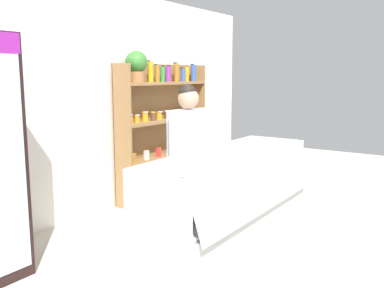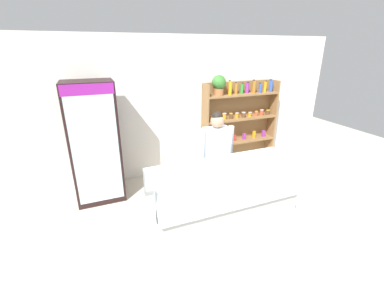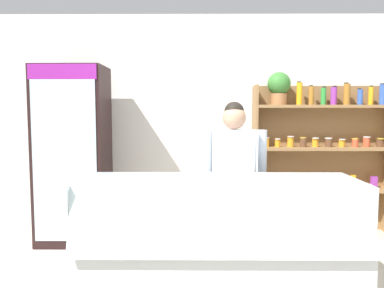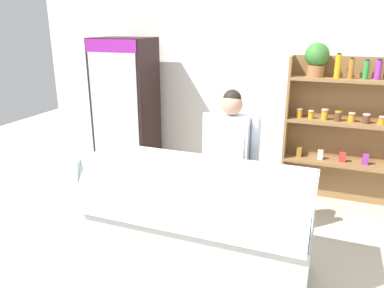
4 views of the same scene
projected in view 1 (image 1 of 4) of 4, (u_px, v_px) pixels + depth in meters
ground_plane at (248, 252)px, 4.09m from camera, size 12.00×12.00×0.00m
back_wall at (88, 102)px, 5.06m from camera, size 6.80×0.10×2.70m
shelving_unit at (158, 116)px, 5.86m from camera, size 1.68×0.29×1.97m
deli_display_case at (228, 226)px, 3.88m from camera, size 2.07×0.71×1.01m
shop_clerk at (189, 151)px, 4.23m from camera, size 0.58×0.25×1.59m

